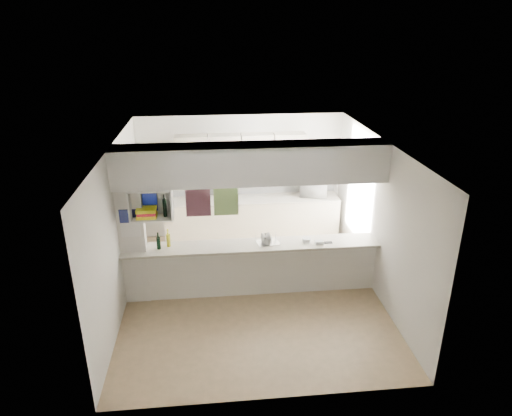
{
  "coord_description": "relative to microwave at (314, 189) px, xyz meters",
  "views": [
    {
      "loc": [
        -0.62,
        -6.67,
        4.3
      ],
      "look_at": [
        0.12,
        0.5,
        1.36
      ],
      "focal_mm": 32.0,
      "sensor_mm": 36.0,
      "label": 1
    }
  ],
  "objects": [
    {
      "name": "bowl",
      "position": [
        -0.02,
        -0.01,
        0.19
      ],
      "size": [
        0.27,
        0.27,
        0.07
      ],
      "primitive_type": "imported",
      "color": "#0D1B94",
      "rests_on": "microwave"
    },
    {
      "name": "wall_left",
      "position": [
        -3.6,
        -2.13,
        0.22
      ],
      "size": [
        0.0,
        4.8,
        4.8
      ],
      "primitive_type": "plane",
      "rotation": [
        1.57,
        0.0,
        1.57
      ],
      "color": "silver",
      "rests_on": "floor"
    },
    {
      "name": "ceiling",
      "position": [
        -1.5,
        -2.13,
        1.52
      ],
      "size": [
        4.8,
        4.8,
        0.0
      ],
      "primitive_type": "plane",
      "color": "white",
      "rests_on": "wall_back"
    },
    {
      "name": "floor",
      "position": [
        -1.5,
        -2.13,
        -1.08
      ],
      "size": [
        4.8,
        4.8,
        0.0
      ],
      "primitive_type": "plane",
      "color": "#8F7753",
      "rests_on": "ground"
    },
    {
      "name": "knife_block",
      "position": [
        -1.89,
        0.05,
        -0.06
      ],
      "size": [
        0.1,
        0.09,
        0.18
      ],
      "primitive_type": "cube",
      "rotation": [
        0.0,
        0.0,
        -0.17
      ],
      "color": "brown",
      "rests_on": "bench_top"
    },
    {
      "name": "cubby_shelf",
      "position": [
        -3.07,
        -2.19,
        0.64
      ],
      "size": [
        0.65,
        0.35,
        0.5
      ],
      "color": "white",
      "rests_on": "bulkhead"
    },
    {
      "name": "wall_back",
      "position": [
        -1.5,
        0.27,
        0.22
      ],
      "size": [
        4.2,
        0.0,
        4.2
      ],
      "primitive_type": "plane",
      "rotation": [
        1.57,
        0.0,
        0.0
      ],
      "color": "silver",
      "rests_on": "floor"
    },
    {
      "name": "plastic_tubs",
      "position": [
        -0.5,
        -2.17,
        -0.12
      ],
      "size": [
        0.49,
        0.22,
        0.07
      ],
      "color": "silver",
      "rests_on": "breakfast_bar"
    },
    {
      "name": "dish_rack",
      "position": [
        -1.24,
        -2.1,
        -0.08
      ],
      "size": [
        0.4,
        0.33,
        0.19
      ],
      "rotation": [
        0.0,
        0.0,
        0.19
      ],
      "color": "silver",
      "rests_on": "breakfast_bar"
    },
    {
      "name": "servery_partition",
      "position": [
        -1.67,
        -2.13,
        0.58
      ],
      "size": [
        4.2,
        0.5,
        2.6
      ],
      "color": "silver",
      "rests_on": "floor"
    },
    {
      "name": "microwave",
      "position": [
        0.0,
        0.0,
        0.0
      ],
      "size": [
        0.64,
        0.52,
        0.31
      ],
      "primitive_type": "imported",
      "rotation": [
        0.0,
        0.0,
        2.87
      ],
      "color": "white",
      "rests_on": "bench_top"
    },
    {
      "name": "wine_bottles",
      "position": [
        -2.93,
        -2.09,
        -0.04
      ],
      "size": [
        0.21,
        0.14,
        0.3
      ],
      "color": "black",
      "rests_on": "breakfast_bar"
    },
    {
      "name": "cup",
      "position": [
        -1.24,
        -2.18,
        -0.09
      ],
      "size": [
        0.15,
        0.15,
        0.1
      ],
      "primitive_type": "imported",
      "rotation": [
        0.0,
        0.0,
        -0.17
      ],
      "color": "white",
      "rests_on": "dish_rack"
    },
    {
      "name": "kitchen_run",
      "position": [
        -1.34,
        0.01,
        -0.25
      ],
      "size": [
        3.6,
        0.63,
        2.24
      ],
      "color": "beige",
      "rests_on": "floor"
    },
    {
      "name": "wall_right",
      "position": [
        0.6,
        -2.13,
        0.22
      ],
      "size": [
        0.0,
        4.8,
        4.8
      ],
      "primitive_type": "plane",
      "rotation": [
        1.57,
        0.0,
        -1.57
      ],
      "color": "silver",
      "rests_on": "floor"
    },
    {
      "name": "utensil_jar",
      "position": [
        -1.92,
        0.02,
        -0.08
      ],
      "size": [
        0.1,
        0.1,
        0.14
      ],
      "primitive_type": "cylinder",
      "color": "black",
      "rests_on": "bench_top"
    }
  ]
}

